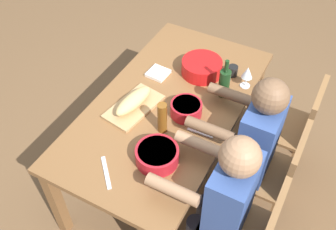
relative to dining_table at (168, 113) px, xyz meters
name	(u,v)px	position (x,y,z in m)	size (l,w,h in m)	color
ground_plane	(168,168)	(0.00, 0.00, -0.65)	(8.00, 8.00, 0.00)	brown
dining_table	(168,113)	(0.00, 0.00, 0.00)	(1.71, 0.92, 0.74)	brown
chair_near_right	(293,124)	(0.47, -0.78, -0.17)	(0.40, 0.40, 0.85)	olive
chair_near_left	(249,230)	(-0.47, -0.78, -0.17)	(0.40, 0.40, 0.85)	olive
diner_near_left	(223,198)	(-0.47, -0.60, 0.04)	(0.41, 0.53, 1.20)	#2D2D38
chair_near_center	(274,171)	(0.00, -0.78, -0.17)	(0.40, 0.40, 0.85)	olive
diner_near_center	(252,140)	(0.00, -0.60, 0.04)	(0.41, 0.53, 1.20)	#2D2D38
serving_bowl_greens	(202,66)	(0.39, -0.06, 0.15)	(0.29, 0.29, 0.11)	red
serving_bowl_fruit	(157,155)	(-0.45, -0.17, 0.14)	(0.25, 0.25, 0.10)	#B21923
serving_bowl_pasta	(186,108)	(-0.03, -0.15, 0.14)	(0.20, 0.20, 0.09)	#B21923
cutting_board	(134,107)	(-0.14, 0.18, 0.10)	(0.40, 0.22, 0.02)	tan
bread_loaf	(133,101)	(-0.14, 0.18, 0.15)	(0.32, 0.11, 0.09)	tan
wine_bottle	(224,82)	(0.26, -0.29, 0.19)	(0.08, 0.08, 0.29)	#193819
beer_bottle	(162,118)	(-0.22, -0.08, 0.20)	(0.06, 0.06, 0.22)	brown
wine_glass	(247,73)	(0.41, -0.39, 0.20)	(0.08, 0.08, 0.17)	silver
cup_near_right	(233,71)	(0.48, -0.27, 0.12)	(0.07, 0.07, 0.08)	black
fork_near_left	(164,190)	(-0.61, -0.30, 0.09)	(0.02, 0.17, 0.01)	silver
fork_near_center	(200,133)	(-0.14, -0.30, 0.09)	(0.02, 0.17, 0.01)	silver
carving_knife	(106,172)	(-0.66, 0.05, 0.09)	(0.23, 0.02, 0.01)	silver
napkin_stack	(158,73)	(0.23, 0.20, 0.10)	(0.14, 0.14, 0.02)	white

